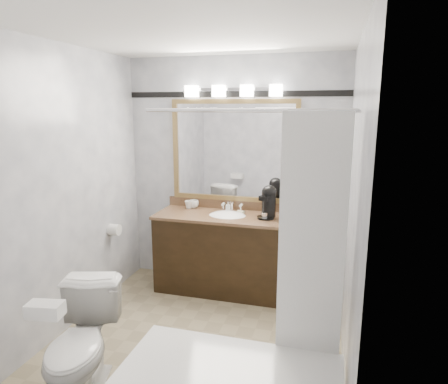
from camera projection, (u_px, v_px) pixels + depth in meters
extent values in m
cube|color=gray|center=(197.00, 341.00, 3.43)|extent=(2.40, 2.60, 0.01)
cube|color=white|center=(192.00, 32.00, 2.90)|extent=(2.40, 2.60, 0.01)
cube|color=silver|center=(234.00, 173.00, 4.40)|extent=(2.40, 0.01, 2.50)
cube|color=silver|center=(104.00, 259.00, 1.94)|extent=(2.40, 0.01, 2.50)
cube|color=silver|center=(64.00, 191.00, 3.48)|extent=(0.01, 2.60, 2.50)
cube|color=silver|center=(353.00, 210.00, 2.85)|extent=(0.01, 2.60, 2.50)
cube|color=black|center=(227.00, 254.00, 4.30)|extent=(1.50, 0.55, 0.82)
cube|color=#986D48|center=(227.00, 216.00, 4.21)|extent=(1.53, 0.58, 0.03)
cube|color=#986D48|center=(234.00, 205.00, 4.45)|extent=(1.53, 0.03, 0.10)
ellipsoid|color=white|center=(227.00, 218.00, 4.21)|extent=(0.44, 0.34, 0.14)
cube|color=#9B7C46|center=(234.00, 101.00, 4.21)|extent=(1.40, 0.04, 0.05)
cube|color=#9B7C46|center=(234.00, 198.00, 4.43)|extent=(1.40, 0.04, 0.05)
cube|color=#9B7C46|center=(176.00, 149.00, 4.50)|extent=(0.05, 0.04, 1.00)
cube|color=#9B7C46|center=(297.00, 153.00, 4.14)|extent=(0.05, 0.04, 1.00)
cube|color=white|center=(234.00, 151.00, 4.32)|extent=(1.30, 0.01, 1.00)
cube|color=silver|center=(234.00, 89.00, 4.17)|extent=(0.90, 0.05, 0.03)
cube|color=white|center=(192.00, 91.00, 4.25)|extent=(0.12, 0.12, 0.12)
cube|color=white|center=(219.00, 91.00, 4.17)|extent=(0.12, 0.12, 0.12)
cube|color=white|center=(247.00, 91.00, 4.09)|extent=(0.12, 0.12, 0.12)
cube|color=white|center=(276.00, 90.00, 4.01)|extent=(0.12, 0.12, 0.12)
cube|color=black|center=(234.00, 94.00, 4.21)|extent=(2.40, 0.01, 0.06)
cylinder|color=silver|center=(246.00, 110.00, 2.37)|extent=(1.30, 0.02, 0.02)
cube|color=white|center=(312.00, 241.00, 2.42)|extent=(0.40, 0.04, 1.55)
cylinder|color=white|center=(115.00, 230.00, 4.21)|extent=(0.11, 0.12, 0.12)
imported|color=white|center=(81.00, 346.00, 2.71)|extent=(0.61, 0.83, 0.76)
cube|color=white|center=(45.00, 310.00, 2.35)|extent=(0.22, 0.15, 0.08)
cylinder|color=black|center=(266.00, 218.00, 4.08)|extent=(0.17, 0.17, 0.02)
cylinder|color=black|center=(269.00, 205.00, 4.10)|extent=(0.15, 0.15, 0.25)
sphere|color=black|center=(269.00, 193.00, 4.07)|extent=(0.15, 0.15, 0.15)
cube|color=black|center=(265.00, 198.00, 4.02)|extent=(0.13, 0.13, 0.05)
cylinder|color=silver|center=(265.00, 215.00, 4.06)|extent=(0.06, 0.06, 0.06)
imported|color=white|center=(194.00, 204.00, 4.50)|extent=(0.13, 0.13, 0.09)
imported|color=white|center=(189.00, 205.00, 4.48)|extent=(0.10, 0.10, 0.09)
imported|color=white|center=(228.00, 207.00, 4.35)|extent=(0.05, 0.05, 0.11)
cube|color=beige|center=(241.00, 212.00, 4.29)|extent=(0.08, 0.06, 0.02)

